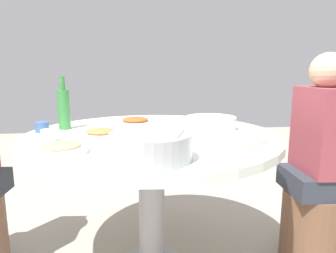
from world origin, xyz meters
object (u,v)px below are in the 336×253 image
Objects in this scene: dish_tofu_braise at (101,133)px; dish_shrimp at (61,148)px; dish_stirfry at (135,121)px; round_dining_table at (151,155)px; stool_for_diner_right at (314,227)px; soup_bowl at (211,123)px; diner_right at (322,136)px; green_bottle at (64,108)px; tea_cup_far at (42,127)px; tea_cup_near at (49,135)px; dish_noodles at (245,141)px; rice_bowl at (151,146)px.

dish_shrimp is (0.30, -0.13, 0.00)m from dish_tofu_braise.
dish_stirfry reaches higher than dish_shrimp.
round_dining_table is 1.03m from stool_for_diner_right.
soup_bowl reaches higher than dish_stirfry.
dish_stirfry is 0.30× the size of diner_right.
dish_tofu_braise is 0.32m from dish_shrimp.
green_bottle is 0.16m from tea_cup_far.
round_dining_table is at bearing -93.70° from stool_for_diner_right.
tea_cup_near reaches higher than round_dining_table.
tea_cup_far is at bearing -112.46° from dish_noodles.
diner_right is at bearing 113.00° from rice_bowl.
tea_cup_near is 0.24m from tea_cup_far.
rice_bowl is at bearing 43.43° from tea_cup_far.
tea_cup_far reaches higher than dish_shrimp.
dish_shrimp is (0.03, -0.78, 0.00)m from dish_noodles.
dish_stirfry is 1.06× the size of dish_shrimp.
stool_for_diner_right is (-0.26, 1.30, -0.58)m from dish_shrimp.
dish_noodles reaches higher than stool_for_diner_right.
dish_noodles is at bearing 67.65° from dish_tofu_braise.
dish_tofu_braise is 0.71× the size of green_bottle.
stool_for_diner_right is at bearing 114.05° from dish_noodles.
diner_right is at bearing -86.42° from stool_for_diner_right.
dish_shrimp is at bearing 23.98° from tea_cup_far.
rice_bowl is 0.49m from dish_tofu_braise.
soup_bowl is 1.34× the size of dish_tofu_braise.
dish_noodles is (0.58, 0.47, -0.00)m from dish_stirfry.
soup_bowl is (-0.55, 0.37, -0.02)m from rice_bowl.
dish_noodles is at bearing 53.42° from round_dining_table.
tea_cup_far reaches higher than dish_stirfry.
round_dining_table is 4.70× the size of soup_bowl.
green_bottle is 4.30× the size of tea_cup_near.
dish_noodles is (0.27, 0.65, 0.00)m from dish_tofu_braise.
tea_cup_near is at bearing -127.64° from rice_bowl.
green_bottle reaches higher than rice_bowl.
round_dining_table is at bearing 79.50° from tea_cup_far.
tea_cup_near reaches higher than dish_stirfry.
dish_noodles is 0.58m from diner_right.
dish_noodles is (0.38, 0.05, -0.02)m from soup_bowl.
dish_stirfry is 0.98× the size of dish_noodles.
rice_bowl is 0.38m from dish_shrimp.
dish_noodles reaches higher than round_dining_table.
green_bottle reaches higher than dish_stirfry.
rice_bowl is 1.42× the size of dish_shrimp.
rice_bowl reaches higher than tea_cup_near.
dish_tofu_braise reaches higher than round_dining_table.
soup_bowl is 1.31× the size of dish_shrimp.
dish_shrimp is 0.73× the size of green_bottle.
tea_cup_near is at bearing -68.26° from dish_tofu_braise.
tea_cup_far is 0.16× the size of stool_for_diner_right.
round_dining_table is at bearing 14.69° from dish_stirfry.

